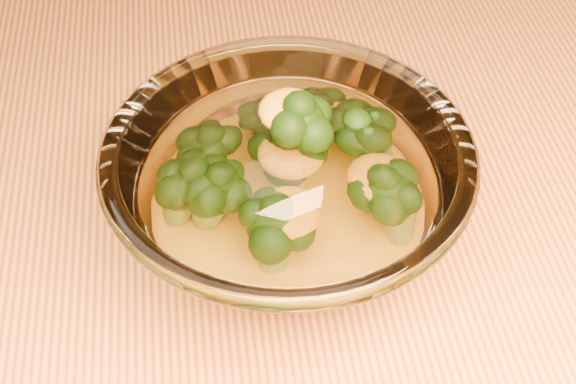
{
  "coord_description": "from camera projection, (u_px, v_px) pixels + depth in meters",
  "views": [
    {
      "loc": [
        0.02,
        -0.31,
        1.13
      ],
      "look_at": [
        0.06,
        -0.0,
        0.8
      ],
      "focal_mm": 50.0,
      "sensor_mm": 36.0,
      "label": 1
    }
  ],
  "objects": [
    {
      "name": "glass_bowl",
      "position": [
        288.0,
        197.0,
        0.45
      ],
      "size": [
        0.2,
        0.2,
        0.09
      ],
      "color": "white",
      "rests_on": "table"
    },
    {
      "name": "table",
      "position": [
        199.0,
        348.0,
        0.56
      ],
      "size": [
        1.2,
        0.8,
        0.75
      ],
      "color": "#DF7F43",
      "rests_on": "ground"
    },
    {
      "name": "broccoli_heap",
      "position": [
        289.0,
        170.0,
        0.45
      ],
      "size": [
        0.14,
        0.12,
        0.08
      ],
      "color": "black",
      "rests_on": "cheese_sauce"
    },
    {
      "name": "cheese_sauce",
      "position": [
        288.0,
        219.0,
        0.47
      ],
      "size": [
        0.11,
        0.11,
        0.03
      ],
      "primitive_type": "ellipsoid",
      "color": "gold",
      "rests_on": "glass_bowl"
    }
  ]
}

